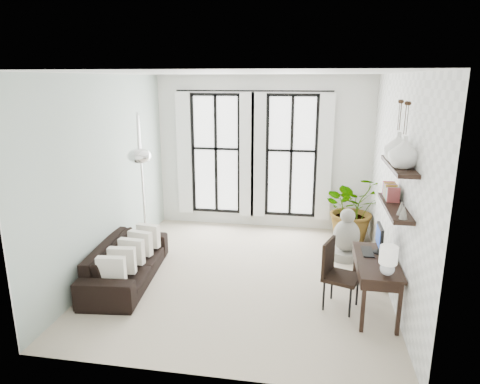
% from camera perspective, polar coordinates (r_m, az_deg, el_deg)
% --- Properties ---
extents(floor, '(5.00, 5.00, 0.00)m').
position_cam_1_polar(floor, '(7.14, 0.47, -11.01)').
color(floor, '#B7A792').
rests_on(floor, ground).
extents(ceiling, '(5.00, 5.00, 0.00)m').
position_cam_1_polar(ceiling, '(6.42, 0.54, 15.62)').
color(ceiling, white).
rests_on(ceiling, wall_back).
extents(wall_left, '(0.00, 5.00, 5.00)m').
position_cam_1_polar(wall_left, '(7.29, -17.24, 2.20)').
color(wall_left, '#A6B9AE').
rests_on(wall_left, floor).
extents(wall_right, '(0.00, 5.00, 5.00)m').
position_cam_1_polar(wall_right, '(6.63, 20.07, 0.74)').
color(wall_right, white).
rests_on(wall_right, floor).
extents(wall_back, '(4.50, 0.00, 4.50)m').
position_cam_1_polar(wall_back, '(9.03, 3.06, 5.19)').
color(wall_back, white).
rests_on(wall_back, floor).
extents(windows, '(3.26, 0.13, 2.65)m').
position_cam_1_polar(windows, '(8.99, 1.73, 4.90)').
color(windows, white).
rests_on(windows, wall_back).
extents(wall_shelves, '(0.25, 1.30, 0.60)m').
position_cam_1_polar(wall_shelves, '(5.88, 20.05, 0.29)').
color(wall_shelves, black).
rests_on(wall_shelves, wall_right).
extents(sofa, '(1.04, 2.20, 0.62)m').
position_cam_1_polar(sofa, '(7.08, -14.90, -9.00)').
color(sofa, black).
rests_on(sofa, floor).
extents(throw_pillows, '(0.40, 1.52, 0.40)m').
position_cam_1_polar(throw_pillows, '(6.97, -14.25, -7.66)').
color(throw_pillows, white).
rests_on(throw_pillows, sofa).
extents(plant, '(1.54, 1.45, 1.35)m').
position_cam_1_polar(plant, '(8.64, 14.85, -2.04)').
color(plant, '#2D7228').
rests_on(plant, floor).
extents(desk, '(0.54, 1.28, 1.15)m').
position_cam_1_polar(desk, '(6.09, 17.80, -9.17)').
color(desk, black).
rests_on(desk, floor).
extents(desk_chair, '(0.59, 0.59, 0.97)m').
position_cam_1_polar(desk_chair, '(6.16, 12.65, -10.11)').
color(desk_chair, black).
rests_on(desk_chair, floor).
extents(arc_lamp, '(0.77, 1.38, 2.61)m').
position_cam_1_polar(arc_lamp, '(7.04, -13.22, 5.33)').
color(arc_lamp, silver).
rests_on(arc_lamp, floor).
extents(buddha, '(0.52, 0.52, 0.93)m').
position_cam_1_polar(buddha, '(7.82, 13.99, -5.97)').
color(buddha, gray).
rests_on(buddha, floor).
extents(vase_a, '(0.37, 0.37, 0.38)m').
position_cam_1_polar(vase_a, '(5.49, 21.05, 4.98)').
color(vase_a, white).
rests_on(vase_a, shelf_upper).
extents(vase_b, '(0.37, 0.37, 0.38)m').
position_cam_1_polar(vase_b, '(5.88, 20.33, 5.64)').
color(vase_b, white).
rests_on(vase_b, shelf_upper).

